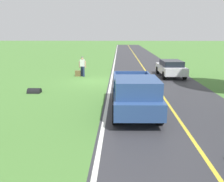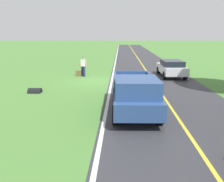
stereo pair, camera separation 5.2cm
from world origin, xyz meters
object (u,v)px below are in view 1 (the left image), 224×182
pickup_truck_passing (135,93)px  hitchhiker_walking (83,65)px  suitcase_carried (78,73)px  sedan_near_oncoming (171,68)px

pickup_truck_passing → hitchhiker_walking: bearing=-68.1°
suitcase_carried → hitchhiker_walking: bearing=100.9°
hitchhiker_walking → pickup_truck_passing: 10.57m
hitchhiker_walking → pickup_truck_passing: (-3.94, 9.81, -0.01)m
hitchhiker_walking → sedan_near_oncoming: (-7.68, -0.22, -0.23)m
pickup_truck_passing → sedan_near_oncoming: 10.71m
hitchhiker_walking → suitcase_carried: hitchhiker_walking is taller
pickup_truck_passing → sedan_near_oncoming: bearing=-110.5°
pickup_truck_passing → suitcase_carried: bearing=-65.9°
suitcase_carried → pickup_truck_passing: bearing=28.4°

